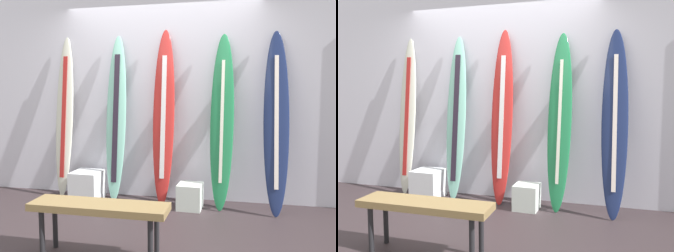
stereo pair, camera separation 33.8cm
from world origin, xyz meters
TOP-DOWN VIEW (x-y plane):
  - ground at (0.00, 0.00)m, footprint 8.00×8.00m
  - wall_back at (0.00, 1.30)m, footprint 7.20×0.20m
  - surfboard_ivory at (-1.28, 1.04)m, footprint 0.26×0.30m
  - surfboard_seafoam at (-0.54, 1.02)m, footprint 0.26×0.33m
  - surfboard_crimson at (0.09, 0.99)m, footprint 0.27×0.35m
  - surfboard_emerald at (0.80, 0.96)m, footprint 0.29×0.42m
  - surfboard_navy at (1.42, 0.93)m, footprint 0.29×0.49m
  - display_block_left at (-0.91, 0.91)m, footprint 0.38×0.38m
  - display_block_center at (0.45, 0.82)m, footprint 0.30×0.30m
  - bench at (-0.12, -0.54)m, footprint 1.17×0.30m

SIDE VIEW (x-z plane):
  - ground at x=0.00m, z-range -0.04..0.00m
  - display_block_center at x=0.45m, z-range 0.00..0.30m
  - display_block_left at x=-0.91m, z-range 0.00..0.37m
  - bench at x=-0.12m, z-range 0.17..0.64m
  - surfboard_emerald at x=0.80m, z-range -0.01..2.08m
  - surfboard_seafoam at x=-0.54m, z-range -0.02..2.10m
  - surfboard_ivory at x=-1.28m, z-range -0.02..2.11m
  - surfboard_navy at x=1.42m, z-range 0.00..2.11m
  - surfboard_crimson at x=0.09m, z-range -0.01..2.15m
  - wall_back at x=0.00m, z-range 0.00..2.80m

